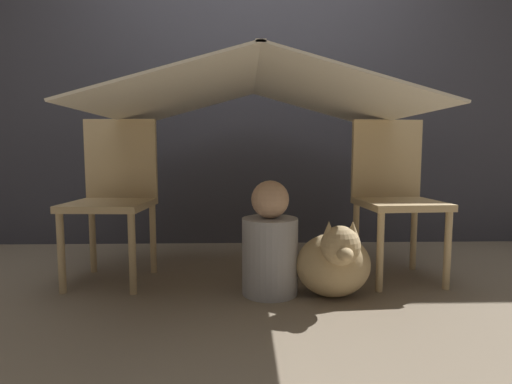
{
  "coord_description": "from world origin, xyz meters",
  "views": [
    {
      "loc": [
        -0.06,
        -2.0,
        0.71
      ],
      "look_at": [
        0.0,
        0.14,
        0.49
      ],
      "focal_mm": 28.0,
      "sensor_mm": 36.0,
      "label": 1
    }
  ],
  "objects_px": {
    "person_front": "(270,246)",
    "dog": "(335,261)",
    "chair_left": "(114,191)",
    "chair_right": "(394,191)"
  },
  "relations": [
    {
      "from": "person_front",
      "to": "dog",
      "type": "xyz_separation_m",
      "value": [
        0.31,
        -0.08,
        -0.06
      ]
    },
    {
      "from": "chair_left",
      "to": "person_front",
      "type": "bearing_deg",
      "value": -14.62
    },
    {
      "from": "person_front",
      "to": "dog",
      "type": "distance_m",
      "value": 0.32
    },
    {
      "from": "chair_right",
      "to": "person_front",
      "type": "relative_size",
      "value": 1.57
    },
    {
      "from": "chair_left",
      "to": "dog",
      "type": "height_order",
      "value": "chair_left"
    },
    {
      "from": "chair_right",
      "to": "dog",
      "type": "height_order",
      "value": "chair_right"
    },
    {
      "from": "chair_right",
      "to": "person_front",
      "type": "bearing_deg",
      "value": -162.84
    },
    {
      "from": "chair_right",
      "to": "person_front",
      "type": "height_order",
      "value": "chair_right"
    },
    {
      "from": "chair_right",
      "to": "chair_left",
      "type": "bearing_deg",
      "value": 176.24
    },
    {
      "from": "chair_left",
      "to": "dog",
      "type": "xyz_separation_m",
      "value": [
        1.16,
        -0.35,
        -0.31
      ]
    }
  ]
}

